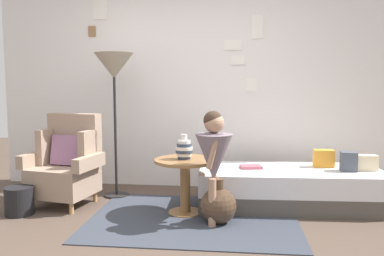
{
  "coord_description": "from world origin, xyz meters",
  "views": [
    {
      "loc": [
        0.58,
        -3.03,
        1.29
      ],
      "look_at": [
        0.15,
        0.95,
        0.85
      ],
      "focal_mm": 37.3,
      "sensor_mm": 36.0,
      "label": 1
    }
  ],
  "objects_px": {
    "demijohn_near": "(218,205)",
    "magazine_basket": "(19,201)",
    "side_table": "(185,174)",
    "person_child": "(214,154)",
    "vase_striped": "(184,149)",
    "floor_lamp": "(114,71)",
    "daybed": "(290,188)",
    "armchair": "(67,164)",
    "book_on_daybed": "(251,167)"
  },
  "relations": [
    {
      "from": "daybed",
      "to": "book_on_daybed",
      "type": "xyz_separation_m",
      "value": [
        -0.41,
        0.0,
        0.22
      ]
    },
    {
      "from": "floor_lamp",
      "to": "book_on_daybed",
      "type": "distance_m",
      "value": 1.85
    },
    {
      "from": "side_table",
      "to": "vase_striped",
      "type": "xyz_separation_m",
      "value": [
        -0.01,
        0.0,
        0.25
      ]
    },
    {
      "from": "floor_lamp",
      "to": "person_child",
      "type": "xyz_separation_m",
      "value": [
        1.17,
        -0.86,
        -0.77
      ]
    },
    {
      "from": "armchair",
      "to": "magazine_basket",
      "type": "bearing_deg",
      "value": -128.53
    },
    {
      "from": "floor_lamp",
      "to": "demijohn_near",
      "type": "bearing_deg",
      "value": -33.33
    },
    {
      "from": "armchair",
      "to": "side_table",
      "type": "bearing_deg",
      "value": -8.68
    },
    {
      "from": "armchair",
      "to": "magazine_basket",
      "type": "distance_m",
      "value": 0.6
    },
    {
      "from": "demijohn_near",
      "to": "magazine_basket",
      "type": "distance_m",
      "value": 1.98
    },
    {
      "from": "daybed",
      "to": "person_child",
      "type": "xyz_separation_m",
      "value": [
        -0.77,
        -0.67,
        0.47
      ]
    },
    {
      "from": "magazine_basket",
      "to": "demijohn_near",
      "type": "bearing_deg",
      "value": -1.33
    },
    {
      "from": "book_on_daybed",
      "to": "demijohn_near",
      "type": "distance_m",
      "value": 0.73
    },
    {
      "from": "book_on_daybed",
      "to": "side_table",
      "type": "bearing_deg",
      "value": -151.43
    },
    {
      "from": "floor_lamp",
      "to": "demijohn_near",
      "type": "xyz_separation_m",
      "value": [
        1.21,
        -0.8,
        -1.26
      ]
    },
    {
      "from": "side_table",
      "to": "demijohn_near",
      "type": "bearing_deg",
      "value": -36.66
    },
    {
      "from": "vase_striped",
      "to": "person_child",
      "type": "distance_m",
      "value": 0.44
    },
    {
      "from": "floor_lamp",
      "to": "person_child",
      "type": "height_order",
      "value": "floor_lamp"
    },
    {
      "from": "daybed",
      "to": "floor_lamp",
      "type": "xyz_separation_m",
      "value": [
        -1.94,
        0.19,
        1.24
      ]
    },
    {
      "from": "person_child",
      "to": "magazine_basket",
      "type": "xyz_separation_m",
      "value": [
        -1.93,
        0.1,
        -0.53
      ]
    },
    {
      "from": "vase_striped",
      "to": "demijohn_near",
      "type": "distance_m",
      "value": 0.65
    },
    {
      "from": "vase_striped",
      "to": "demijohn_near",
      "type": "height_order",
      "value": "vase_striped"
    },
    {
      "from": "side_table",
      "to": "person_child",
      "type": "xyz_separation_m",
      "value": [
        0.3,
        -0.31,
        0.27
      ]
    },
    {
      "from": "side_table",
      "to": "floor_lamp",
      "type": "relative_size",
      "value": 0.37
    },
    {
      "from": "armchair",
      "to": "daybed",
      "type": "distance_m",
      "value": 2.4
    },
    {
      "from": "daybed",
      "to": "magazine_basket",
      "type": "bearing_deg",
      "value": -168.15
    },
    {
      "from": "book_on_daybed",
      "to": "armchair",
      "type": "bearing_deg",
      "value": -175.37
    },
    {
      "from": "side_table",
      "to": "person_child",
      "type": "distance_m",
      "value": 0.51
    },
    {
      "from": "daybed",
      "to": "side_table",
      "type": "xyz_separation_m",
      "value": [
        -1.07,
        -0.36,
        0.2
      ]
    },
    {
      "from": "daybed",
      "to": "book_on_daybed",
      "type": "height_order",
      "value": "book_on_daybed"
    },
    {
      "from": "person_child",
      "to": "vase_striped",
      "type": "bearing_deg",
      "value": 134.48
    },
    {
      "from": "book_on_daybed",
      "to": "floor_lamp",
      "type": "bearing_deg",
      "value": 173.13
    },
    {
      "from": "person_child",
      "to": "book_on_daybed",
      "type": "height_order",
      "value": "person_child"
    },
    {
      "from": "book_on_daybed",
      "to": "demijohn_near",
      "type": "bearing_deg",
      "value": -117.44
    },
    {
      "from": "daybed",
      "to": "person_child",
      "type": "bearing_deg",
      "value": -138.95
    },
    {
      "from": "vase_striped",
      "to": "demijohn_near",
      "type": "relative_size",
      "value": 0.58
    },
    {
      "from": "vase_striped",
      "to": "person_child",
      "type": "relative_size",
      "value": 0.23
    },
    {
      "from": "book_on_daybed",
      "to": "vase_striped",
      "type": "bearing_deg",
      "value": -152.15
    },
    {
      "from": "floor_lamp",
      "to": "magazine_basket",
      "type": "distance_m",
      "value": 1.68
    },
    {
      "from": "vase_striped",
      "to": "floor_lamp",
      "type": "xyz_separation_m",
      "value": [
        -0.86,
        0.54,
        0.79
      ]
    },
    {
      "from": "armchair",
      "to": "daybed",
      "type": "bearing_deg",
      "value": 3.83
    },
    {
      "from": "side_table",
      "to": "demijohn_near",
      "type": "relative_size",
      "value": 1.45
    },
    {
      "from": "side_table",
      "to": "magazine_basket",
      "type": "height_order",
      "value": "side_table"
    },
    {
      "from": "daybed",
      "to": "demijohn_near",
      "type": "bearing_deg",
      "value": -139.92
    },
    {
      "from": "daybed",
      "to": "demijohn_near",
      "type": "height_order",
      "value": "demijohn_near"
    },
    {
      "from": "armchair",
      "to": "daybed",
      "type": "relative_size",
      "value": 0.5
    },
    {
      "from": "daybed",
      "to": "floor_lamp",
      "type": "bearing_deg",
      "value": 174.56
    },
    {
      "from": "armchair",
      "to": "book_on_daybed",
      "type": "xyz_separation_m",
      "value": [
        1.97,
        0.16,
        -0.02
      ]
    },
    {
      "from": "side_table",
      "to": "floor_lamp",
      "type": "distance_m",
      "value": 1.46
    },
    {
      "from": "vase_striped",
      "to": "book_on_daybed",
      "type": "xyz_separation_m",
      "value": [
        0.67,
        0.35,
        -0.24
      ]
    },
    {
      "from": "side_table",
      "to": "demijohn_near",
      "type": "distance_m",
      "value": 0.48
    }
  ]
}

